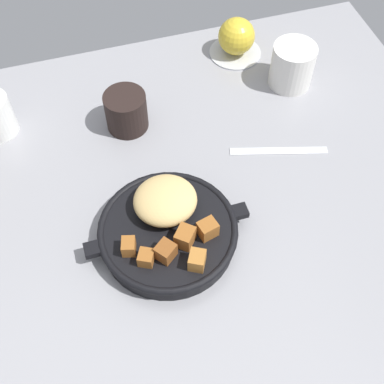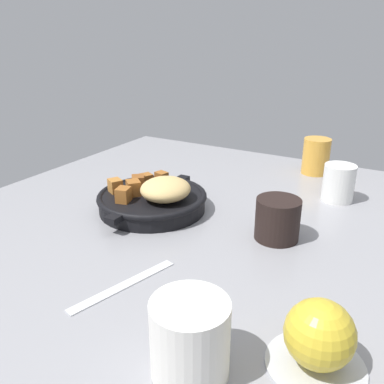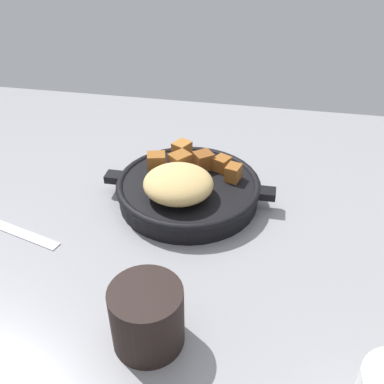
{
  "view_description": "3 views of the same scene",
  "coord_description": "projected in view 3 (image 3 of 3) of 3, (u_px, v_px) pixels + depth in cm",
  "views": [
    {
      "loc": [
        -11.64,
        -45.72,
        72.33
      ],
      "look_at": [
        1.43,
        -2.43,
        7.11
      ],
      "focal_mm": 47.74,
      "sensor_mm": 36.0,
      "label": 1
    },
    {
      "loc": [
        58.49,
        39.43,
        34.34
      ],
      "look_at": [
        -5.72,
        2.6,
        4.72
      ],
      "focal_mm": 37.92,
      "sensor_mm": 36.0,
      "label": 2
    },
    {
      "loc": [
        -14.46,
        48.93,
        40.33
      ],
      "look_at": [
        -5.02,
        -0.37,
        5.24
      ],
      "focal_mm": 40.71,
      "sensor_mm": 36.0,
      "label": 3
    }
  ],
  "objects": [
    {
      "name": "ground_plane",
      "position": [
        159.0,
        225.0,
        0.65
      ],
      "size": [
        107.1,
        87.02,
        2.4
      ],
      "primitive_type": "cube",
      "color": "gray"
    },
    {
      "name": "cast_iron_skillet",
      "position": [
        187.0,
        187.0,
        0.67
      ],
      "size": [
        26.58,
        22.29,
        7.67
      ],
      "color": "black",
      "rests_on": "ground_plane"
    },
    {
      "name": "butter_knife",
      "position": [
        9.0,
        228.0,
        0.63
      ],
      "size": [
        17.6,
        6.36,
        0.36
      ],
      "primitive_type": "cube",
      "rotation": [
        0.0,
        0.0,
        -0.27
      ],
      "color": "silver",
      "rests_on": "ground_plane"
    },
    {
      "name": "coffee_mug_dark",
      "position": [
        147.0,
        316.0,
        0.45
      ],
      "size": [
        7.78,
        7.78,
        7.44
      ],
      "primitive_type": "cylinder",
      "color": "black",
      "rests_on": "ground_plane"
    }
  ]
}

